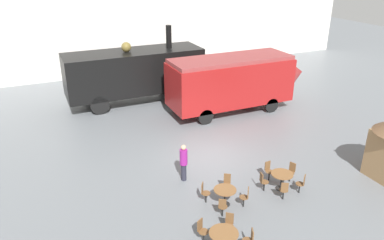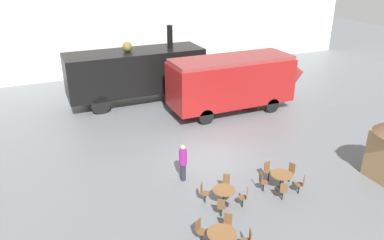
# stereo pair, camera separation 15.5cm
# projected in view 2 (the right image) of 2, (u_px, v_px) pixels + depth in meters

# --- Properties ---
(ground_plane) EXTENTS (80.00, 80.00, 0.00)m
(ground_plane) POSITION_uv_depth(u_px,v_px,m) (209.00, 155.00, 18.67)
(ground_plane) COLOR slate
(backdrop_wall) EXTENTS (44.00, 0.15, 9.00)m
(backdrop_wall) POSITION_uv_depth(u_px,v_px,m) (124.00, 19.00, 30.31)
(backdrop_wall) COLOR silver
(backdrop_wall) RESTS_ON ground_plane
(steam_locomotive) EXTENTS (9.02, 2.83, 4.97)m
(steam_locomotive) POSITION_uv_depth(u_px,v_px,m) (136.00, 71.00, 24.88)
(steam_locomotive) COLOR black
(steam_locomotive) RESTS_ON ground_plane
(streamlined_locomotive) EXTENTS (9.48, 2.81, 3.49)m
(streamlined_locomotive) POSITION_uv_depth(u_px,v_px,m) (241.00, 79.00, 23.57)
(streamlined_locomotive) COLOR maroon
(streamlined_locomotive) RESTS_ON ground_plane
(cafe_table_near) EXTENTS (0.90, 0.90, 0.70)m
(cafe_table_near) POSITION_uv_depth(u_px,v_px,m) (224.00, 193.00, 14.70)
(cafe_table_near) COLOR black
(cafe_table_near) RESTS_ON ground_plane
(cafe_table_mid) EXTENTS (0.93, 0.93, 0.74)m
(cafe_table_mid) POSITION_uv_depth(u_px,v_px,m) (281.00, 177.00, 15.69)
(cafe_table_mid) COLOR black
(cafe_table_mid) RESTS_ON ground_plane
(cafe_table_far) EXTENTS (0.99, 0.99, 0.77)m
(cafe_table_far) POSITION_uv_depth(u_px,v_px,m) (222.00, 236.00, 12.29)
(cafe_table_far) COLOR black
(cafe_table_far) RESTS_ON ground_plane
(cafe_chair_0) EXTENTS (0.40, 0.40, 0.87)m
(cafe_chair_0) POSITION_uv_depth(u_px,v_px,m) (203.00, 191.00, 14.87)
(cafe_chair_0) COLOR black
(cafe_chair_0) RESTS_ON ground_plane
(cafe_chair_1) EXTENTS (0.40, 0.40, 0.87)m
(cafe_chair_1) POSITION_uv_depth(u_px,v_px,m) (221.00, 206.00, 13.98)
(cafe_chair_1) COLOR black
(cafe_chair_1) RESTS_ON ground_plane
(cafe_chair_2) EXTENTS (0.40, 0.40, 0.87)m
(cafe_chair_2) POSITION_uv_depth(u_px,v_px,m) (245.00, 196.00, 14.57)
(cafe_chair_2) COLOR black
(cafe_chair_2) RESTS_ON ground_plane
(cafe_chair_3) EXTENTS (0.40, 0.40, 0.87)m
(cafe_chair_3) POSITION_uv_depth(u_px,v_px,m) (226.00, 183.00, 15.46)
(cafe_chair_3) COLOR black
(cafe_chair_3) RESTS_ON ground_plane
(cafe_chair_4) EXTENTS (0.36, 0.37, 0.87)m
(cafe_chair_4) POSITION_uv_depth(u_px,v_px,m) (268.00, 170.00, 16.39)
(cafe_chair_4) COLOR black
(cafe_chair_4) RESTS_ON ground_plane
(cafe_chair_5) EXTENTS (0.38, 0.36, 0.87)m
(cafe_chair_5) POSITION_uv_depth(u_px,v_px,m) (262.00, 181.00, 15.57)
(cafe_chair_5) COLOR black
(cafe_chair_5) RESTS_ON ground_plane
(cafe_chair_6) EXTENTS (0.39, 0.40, 0.87)m
(cafe_chair_6) POSITION_uv_depth(u_px,v_px,m) (283.00, 190.00, 14.96)
(cafe_chair_6) COLOR black
(cafe_chair_6) RESTS_ON ground_plane
(cafe_chair_7) EXTENTS (0.40, 0.40, 0.87)m
(cafe_chair_7) POSITION_uv_depth(u_px,v_px,m) (301.00, 183.00, 15.41)
(cafe_chair_7) COLOR black
(cafe_chair_7) RESTS_ON ground_plane
(cafe_chair_8) EXTENTS (0.40, 0.38, 0.87)m
(cafe_chair_8) POSITION_uv_depth(u_px,v_px,m) (291.00, 171.00, 16.29)
(cafe_chair_8) COLOR black
(cafe_chair_8) RESTS_ON ground_plane
(cafe_chair_9) EXTENTS (0.40, 0.41, 0.87)m
(cafe_chair_9) POSITION_uv_depth(u_px,v_px,m) (227.00, 223.00, 13.09)
(cafe_chair_9) COLOR black
(cafe_chair_9) RESTS_ON ground_plane
(cafe_chair_10) EXTENTS (0.39, 0.40, 0.87)m
(cafe_chair_10) POSITION_uv_depth(u_px,v_px,m) (200.00, 229.00, 12.80)
(cafe_chair_10) COLOR black
(cafe_chair_10) RESTS_ON ground_plane
(cafe_chair_13) EXTENTS (0.40, 0.38, 0.87)m
(cafe_chair_13) POSITION_uv_depth(u_px,v_px,m) (248.00, 239.00, 12.34)
(cafe_chair_13) COLOR black
(cafe_chair_13) RESTS_ON ground_plane
(visitor_person) EXTENTS (0.34, 0.34, 1.73)m
(visitor_person) POSITION_uv_depth(u_px,v_px,m) (183.00, 161.00, 16.22)
(visitor_person) COLOR #262633
(visitor_person) RESTS_ON ground_plane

